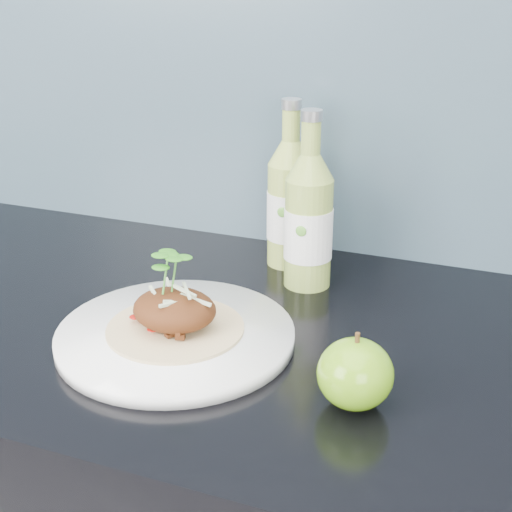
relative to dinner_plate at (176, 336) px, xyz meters
The scene contains 6 objects.
subway_backsplash 0.51m from the dinner_plate, 73.37° to the left, with size 4.00×0.02×0.70m, color #7097B0.
dinner_plate is the anchor object (origin of this frame).
pork_taco 0.04m from the dinner_plate, ahead, with size 0.16×0.16×0.10m.
green_apple 0.24m from the dinner_plate, 12.61° to the right, with size 0.08×0.08×0.08m.
cider_bottle_left 0.29m from the dinner_plate, 79.83° to the left, with size 0.09×0.09×0.25m.
cider_bottle_right 0.25m from the dinner_plate, 65.42° to the left, with size 0.08×0.08×0.25m.
Camera 1 is at (0.25, 0.96, 1.33)m, focal length 50.00 mm.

